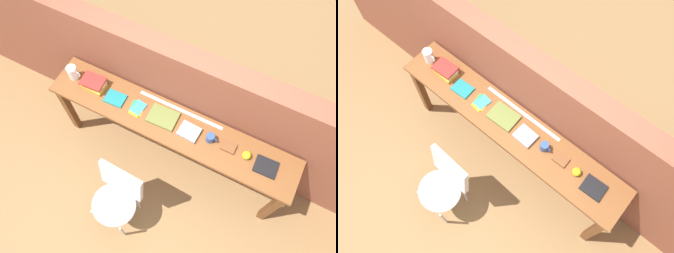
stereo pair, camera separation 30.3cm
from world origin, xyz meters
The scene contains 15 objects.
ground_plane centered at (0.00, 0.00, 0.00)m, with size 40.00×40.00×0.00m, color olive.
brick_wall_back centered at (0.00, 0.64, 0.76)m, with size 6.00×0.20×1.51m, color brown.
sideboard centered at (0.00, 0.30, 0.74)m, with size 2.50×0.44×0.88m.
chair_white_moulded centered at (-0.18, -0.48, 0.53)m, with size 0.46×0.47×0.89m.
pitcher_white centered at (-1.10, 0.32, 0.96)m, with size 0.14×0.10×0.18m.
book_stack_leftmost centered at (-0.86, 0.32, 0.93)m, with size 0.24×0.18×0.09m.
magazine_cycling centered at (-0.60, 0.29, 0.89)m, with size 0.20×0.15×0.02m, color #19757A.
pamphlet_pile_colourful centered at (-0.35, 0.29, 0.89)m, with size 0.15×0.18×0.01m.
book_open_centre centered at (-0.09, 0.32, 0.89)m, with size 0.27×0.21×0.02m, color olive.
book_grey_hardcover centered at (0.20, 0.29, 0.90)m, with size 0.19×0.16×0.03m, color #9E9EA3.
mug centered at (0.40, 0.31, 0.92)m, with size 0.11×0.08×0.09m.
leather_journal_brown centered at (0.58, 0.32, 0.89)m, with size 0.13×0.10×0.02m, color brown.
sports_ball_small centered at (0.75, 0.31, 0.92)m, with size 0.08×0.08×0.08m, color yellow.
book_repair_rightmost centered at (0.94, 0.30, 0.89)m, with size 0.20×0.17×0.02m, color black.
ruler_metal_back_edge centered at (0.02, 0.47, 0.88)m, with size 0.87×0.03×0.00m, color silver.
Camera 1 is at (0.60, -0.91, 3.64)m, focal length 35.00 mm.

